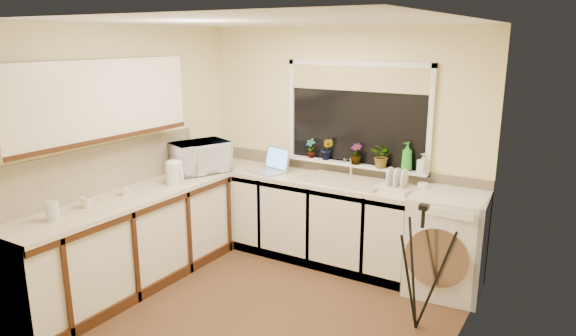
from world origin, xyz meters
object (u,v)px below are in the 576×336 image
Objects in this scene: dish_rack at (398,189)px; plant_c at (356,154)px; steel_jar at (125,190)px; plant_a at (311,148)px; glass_jug at (52,211)px; soap_bottle_clear at (423,163)px; laptop at (272,166)px; plant_b at (327,149)px; cup_back at (423,187)px; kettle at (174,174)px; cup_left at (86,203)px; tripod at (420,268)px; plant_d at (382,156)px; microwave at (200,157)px; soap_bottle_green at (407,156)px; washing_machine at (447,243)px.

dish_rack is 1.61× the size of plant_c.
plant_a is (1.05, 1.68, 0.21)m from steel_jar.
soap_bottle_clear reaches higher than glass_jug.
steel_jar is at bearing -100.24° from laptop.
plant_b is at bearing 4.85° from plant_a.
kettle is at bearing -154.85° from cup_back.
plant_c is at bearing -0.76° from plant_a.
dish_rack is 3.49× the size of cup_left.
plant_b is at bearing 179.85° from soap_bottle_clear.
steel_jar is 0.46× the size of plant_a.
glass_jug is (-2.58, -1.43, 0.45)m from tripod.
plant_d reaches higher than dish_rack.
microwave reaches higher than steel_jar.
plant_a is 1.24m from soap_bottle_clear.
plant_c is at bearing 170.69° from cup_back.
plant_b is at bearing 179.94° from soap_bottle_green.
tripod is at bearing -72.54° from soap_bottle_clear.
microwave is 2.12× the size of soap_bottle_green.
soap_bottle_green is at bearing 104.70° from tripod.
tripod reaches higher than cup_back.
plant_c is (0.35, -0.02, -0.01)m from plant_b.
plant_a is (-1.58, 0.23, 0.68)m from washing_machine.
microwave is (-2.11, -0.41, 0.14)m from dish_rack.
dish_rack is at bearing 46.43° from glass_jug.
soap_bottle_green is (0.54, 0.02, 0.03)m from plant_c.
plant_c is at bearing 163.21° from washing_machine.
plant_b is at bearing 41.56° from laptop.
dish_rack is 2.20× the size of glass_jug.
plant_c is 0.90× the size of plant_d.
cup_left reaches higher than washing_machine.
cup_back is (0.75, -0.12, -0.22)m from plant_c.
plant_c is at bearing 176.03° from dish_rack.
microwave reaches higher than glass_jug.
soap_bottle_clear is (0.16, -0.00, -0.05)m from soap_bottle_green.
tripod reaches higher than steel_jar.
dish_rack is (1.44, 0.00, -0.04)m from laptop.
dish_rack is (2.00, 0.92, -0.09)m from kettle.
tripod reaches higher than washing_machine.
kettle reaches higher than tripod.
kettle is at bearing -164.13° from washing_machine.
soap_bottle_green is at bearing 30.70° from kettle.
glass_jug is 3.07m from plant_d.
kettle is at bearing 172.65° from tripod.
plant_c is at bearing 38.57° from kettle.
plant_c is at bearing -45.23° from microwave.
steel_jar is at bearing -155.92° from washing_machine.
tripod is at bearing -75.95° from microwave.
glass_jug reaches higher than cup_back.
dish_rack is 3.06m from glass_jug.
microwave is 1.46m from cup_left.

